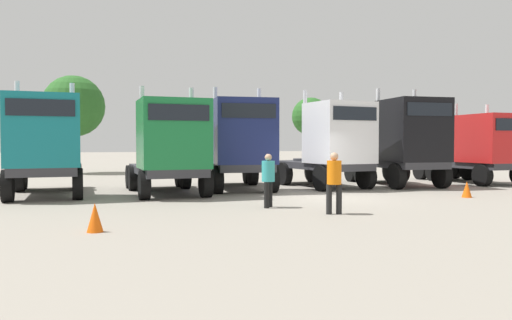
{
  "coord_description": "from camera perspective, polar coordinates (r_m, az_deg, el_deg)",
  "views": [
    {
      "loc": [
        -8.71,
        -15.95,
        1.97
      ],
      "look_at": [
        -1.41,
        4.45,
        1.24
      ],
      "focal_mm": 34.94,
      "sensor_mm": 36.0,
      "label": 1
    }
  ],
  "objects": [
    {
      "name": "visitor_in_hivis",
      "position": [
        13.96,
        8.94,
        -2.1
      ],
      "size": [
        0.49,
        0.49,
        1.72
      ],
      "rotation": [
        0.0,
        0.0,
        4.44
      ],
      "color": "black",
      "rests_on": "ground"
    },
    {
      "name": "oak_far_centre",
      "position": [
        37.82,
        -5.08,
        4.35
      ],
      "size": [
        3.27,
        3.27,
        5.23
      ],
      "color": "#4C3823",
      "rests_on": "ground"
    },
    {
      "name": "oak_far_left",
      "position": [
        34.72,
        -20.15,
        5.79
      ],
      "size": [
        3.98,
        3.98,
        6.39
      ],
      "color": "#4C3823",
      "rests_on": "ground"
    },
    {
      "name": "semi_truck_red",
      "position": [
        26.57,
        24.65,
        1.33
      ],
      "size": [
        2.74,
        5.88,
        3.94
      ],
      "rotation": [
        0.0,
        0.0,
        -1.61
      ],
      "color": "#333338",
      "rests_on": "ground"
    },
    {
      "name": "semi_truck_white",
      "position": [
        22.02,
        8.64,
        1.78
      ],
      "size": [
        3.0,
        5.9,
        4.3
      ],
      "rotation": [
        0.0,
        0.0,
        -1.49
      ],
      "color": "#333338",
      "rests_on": "ground"
    },
    {
      "name": "oak_far_right",
      "position": [
        41.2,
        6.28,
        4.94
      ],
      "size": [
        3.1,
        3.1,
        5.73
      ],
      "color": "#4C3823",
      "rests_on": "ground"
    },
    {
      "name": "traffic_cone_near",
      "position": [
        19.66,
        22.99,
        -3.12
      ],
      "size": [
        0.36,
        0.36,
        0.59
      ],
      "primitive_type": "cone",
      "color": "#F2590C",
      "rests_on": "ground"
    },
    {
      "name": "semi_truck_navy",
      "position": [
        20.65,
        -1.84,
        1.8
      ],
      "size": [
        3.23,
        6.25,
        4.33
      ],
      "rotation": [
        0.0,
        0.0,
        -1.69
      ],
      "color": "#333338",
      "rests_on": "ground"
    },
    {
      "name": "semi_truck_green",
      "position": [
        18.93,
        -9.8,
        1.47
      ],
      "size": [
        2.57,
        5.99,
        4.15
      ],
      "rotation": [
        0.0,
        0.0,
        -1.57
      ],
      "color": "#333338",
      "rests_on": "ground"
    },
    {
      "name": "semi_truck_teal",
      "position": [
        19.59,
        -23.03,
        1.63
      ],
      "size": [
        2.58,
        6.21,
        4.26
      ],
      "rotation": [
        0.0,
        0.0,
        -1.57
      ],
      "color": "#333338",
      "rests_on": "ground"
    },
    {
      "name": "semi_truck_black",
      "position": [
        23.53,
        16.85,
        2.1
      ],
      "size": [
        3.07,
        5.94,
        4.52
      ],
      "rotation": [
        0.0,
        0.0,
        -1.67
      ],
      "color": "#333338",
      "rests_on": "ground"
    },
    {
      "name": "visitor_with_camera",
      "position": [
        15.21,
        1.41,
        -1.91
      ],
      "size": [
        0.56,
        0.56,
        1.65
      ],
      "rotation": [
        0.0,
        0.0,
        5.56
      ],
      "color": "black",
      "rests_on": "ground"
    },
    {
      "name": "ground",
      "position": [
        18.28,
        8.93,
        -4.28
      ],
      "size": [
        200.0,
        200.0,
        0.0
      ],
      "primitive_type": "plane",
      "color": "gray"
    },
    {
      "name": "traffic_cone_mid",
      "position": [
        11.65,
        -17.96,
        -6.28
      ],
      "size": [
        0.36,
        0.36,
        0.65
      ],
      "primitive_type": "cone",
      "color": "#F2590C",
      "rests_on": "ground"
    }
  ]
}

